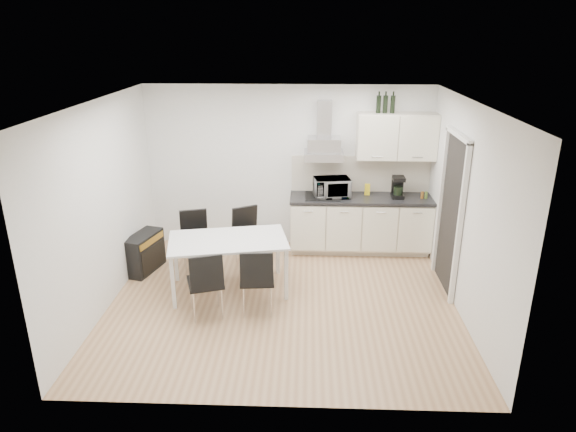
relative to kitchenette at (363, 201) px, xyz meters
name	(u,v)px	position (x,y,z in m)	size (l,w,h in m)	color
ground	(283,302)	(-1.19, -1.73, -0.83)	(4.50, 4.50, 0.00)	tan
wall_back	(289,167)	(-1.19, 0.27, 0.47)	(4.50, 0.10, 2.60)	silver
wall_front	(271,285)	(-1.19, -3.73, 0.47)	(4.50, 0.10, 2.60)	silver
wall_left	(103,207)	(-3.44, -1.73, 0.47)	(0.10, 4.00, 2.60)	silver
wall_right	(467,211)	(1.06, -1.73, 0.47)	(0.10, 4.00, 2.60)	silver
ceiling	(282,102)	(-1.19, -1.73, 1.77)	(4.50, 4.50, 0.00)	white
doorway	(449,215)	(1.02, -1.18, 0.22)	(0.08, 1.04, 2.10)	white
kitchenette	(363,201)	(0.00, 0.00, 0.00)	(2.22, 0.64, 2.52)	beige
dining_table	(228,244)	(-1.93, -1.43, -0.15)	(1.70, 1.18, 0.75)	white
chair_far_left	(196,242)	(-2.52, -0.80, -0.39)	(0.44, 0.50, 0.88)	black
chair_far_right	(250,238)	(-1.73, -0.62, -0.39)	(0.44, 0.50, 0.88)	black
chair_near_left	(205,283)	(-2.12, -2.09, -0.39)	(0.44, 0.50, 0.88)	black
chair_near_right	(257,280)	(-1.50, -1.97, -0.39)	(0.44, 0.50, 0.88)	black
guitar_amp	(144,253)	(-3.27, -0.88, -0.54)	(0.46, 0.74, 0.57)	black
floor_speaker	(266,236)	(-1.57, 0.17, -0.68)	(0.18, 0.16, 0.30)	black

